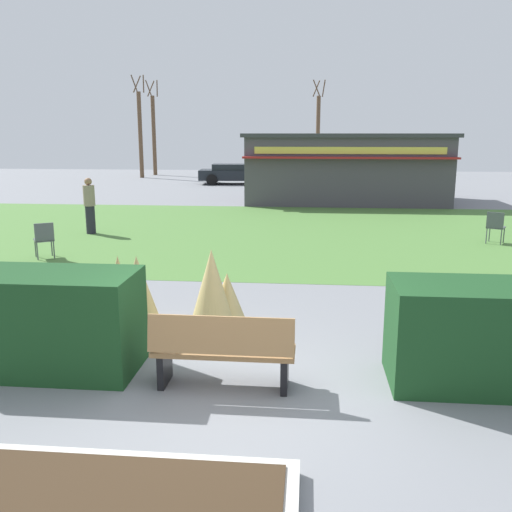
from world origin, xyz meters
name	(u,v)px	position (x,y,z in m)	size (l,w,h in m)	color
ground_plane	(234,395)	(0.00, 0.00, 0.00)	(80.00, 80.00, 0.00)	slate
lawn_patch	(281,232)	(0.00, 10.96, 0.00)	(36.00, 12.00, 0.01)	#4C7A38
park_bench	(223,351)	(-0.15, 0.16, 0.48)	(1.70, 0.53, 0.95)	#9E7547
hedge_left	(50,322)	(-2.42, 0.50, 0.64)	(2.22, 1.10, 1.29)	#19421E
hedge_right	(469,335)	(2.78, 0.57, 0.62)	(1.86, 1.10, 1.25)	#19421E
ornamental_grass_behind_left	(212,294)	(-0.57, 1.86, 0.67)	(0.78, 0.78, 1.34)	tan
ornamental_grass_behind_right	(119,291)	(-2.10, 2.19, 0.57)	(0.62, 0.62, 1.14)	tan
ornamental_grass_behind_center	(227,302)	(-0.38, 2.11, 0.46)	(0.71, 0.71, 0.92)	tan
ornamental_grass_behind_far	(138,294)	(-1.72, 1.95, 0.60)	(0.77, 0.77, 1.20)	tan
trash_bin	(20,313)	(-3.29, 1.35, 0.46)	(0.52, 0.52, 0.92)	#2D4233
food_kiosk	(345,167)	(2.41, 19.31, 1.50)	(8.78, 5.29, 2.98)	#47424C
cafe_chair_west	(496,225)	(5.96, 9.67, 0.53)	(0.60, 0.60, 0.89)	#4C5156
cafe_chair_east	(44,237)	(-5.53, 6.73, 0.53)	(0.61, 0.61, 0.89)	#4C5156
person_strolling	(90,205)	(-5.74, 10.18, 0.86)	(0.34, 0.34, 1.69)	#23232D
parked_car_west_slot	(234,173)	(-3.64, 27.37, 0.64)	(4.32, 2.28, 1.20)	black
tree_left_bg	(318,134)	(1.39, 34.45, 2.93)	(0.91, 0.96, 6.60)	brown
tree_right_bg	(140,133)	(-10.61, 31.62, 3.01)	(0.91, 0.96, 6.76)	brown
tree_center_bg	(154,134)	(-10.38, 34.16, 2.96)	(0.91, 0.96, 6.66)	brown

